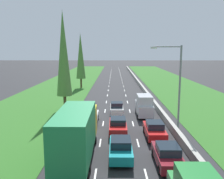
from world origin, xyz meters
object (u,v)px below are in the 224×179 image
red_sedan_right_lane (154,130)px  silver_van_right_lane (144,106)px  teal_sedan_centre_lane (121,148)px  poplar_tree_second (63,54)px  street_light_mast (177,82)px  white_hatchback_centre_lane (117,108)px  maroon_sedan_right_lane (167,155)px  red_sedan_centre_lane (118,125)px  green_box_truck_left_lane (77,134)px  white_sedan_left_lane (90,116)px  poplar_tree_third (81,56)px

red_sedan_right_lane → silver_van_right_lane: (-0.06, 7.89, 0.59)m
teal_sedan_centre_lane → poplar_tree_second: size_ratio=0.32×
street_light_mast → white_hatchback_centre_lane: bearing=132.6°
maroon_sedan_right_lane → red_sedan_right_lane: (-0.01, 5.85, 0.00)m
red_sedan_centre_lane → white_hatchback_centre_lane: 7.35m
maroon_sedan_right_lane → green_box_truck_left_lane: 6.99m
red_sedan_centre_lane → white_hatchback_centre_lane: white_hatchback_centre_lane is taller
maroon_sedan_right_lane → silver_van_right_lane: 13.75m
poplar_tree_second → white_sedan_left_lane: bearing=-55.6°
maroon_sedan_right_lane → poplar_tree_third: 39.93m
poplar_tree_third → street_light_mast: poplar_tree_third is taller
white_hatchback_centre_lane → street_light_mast: bearing=-47.4°
red_sedan_centre_lane → silver_van_right_lane: bearing=61.9°
poplar_tree_second → poplar_tree_third: size_ratio=1.13×
silver_van_right_lane → poplar_tree_third: 27.18m
teal_sedan_centre_lane → poplar_tree_third: poplar_tree_third is taller
white_sedan_left_lane → street_light_mast: street_light_mast is taller
red_sedan_right_lane → green_box_truck_left_lane: 8.62m
silver_van_right_lane → white_sedan_left_lane: silver_van_right_lane is taller
red_sedan_right_lane → poplar_tree_third: (-11.48, 31.85, 6.41)m
green_box_truck_left_lane → white_hatchback_centre_lane: size_ratio=2.41×
green_box_truck_left_lane → white_hatchback_centre_lane: green_box_truck_left_lane is taller
teal_sedan_centre_lane → silver_van_right_lane: 12.92m
red_sedan_centre_lane → maroon_sedan_right_lane: bearing=-63.5°
red_sedan_centre_lane → poplar_tree_third: poplar_tree_third is taller
teal_sedan_centre_lane → white_sedan_left_lane: 9.93m
white_sedan_left_lane → street_light_mast: size_ratio=0.50×
silver_van_right_lane → poplar_tree_second: (-10.90, 3.01, 6.63)m
red_sedan_centre_lane → green_box_truck_left_lane: bearing=-116.7°
green_box_truck_left_lane → poplar_tree_third: size_ratio=0.76×
white_hatchback_centre_lane → street_light_mast: size_ratio=0.43×
street_light_mast → red_sedan_right_lane: bearing=-140.6°
white_hatchback_centre_lane → poplar_tree_third: (-7.88, 23.18, 6.38)m
red_sedan_right_lane → poplar_tree_third: 34.46m
teal_sedan_centre_lane → street_light_mast: bearing=48.2°
maroon_sedan_right_lane → teal_sedan_centre_lane: (-3.44, 1.28, 0.00)m
poplar_tree_second → white_hatchback_centre_lane: bearing=-16.8°
teal_sedan_centre_lane → silver_van_right_lane: (3.37, 12.46, 0.59)m
red_sedan_centre_lane → teal_sedan_centre_lane: bearing=-88.7°
teal_sedan_centre_lane → poplar_tree_third: bearing=102.5°
white_hatchback_centre_lane → maroon_sedan_right_lane: bearing=-76.0°
teal_sedan_centre_lane → green_box_truck_left_lane: 3.68m
maroon_sedan_right_lane → red_sedan_right_lane: size_ratio=1.00×
silver_van_right_lane → green_box_truck_left_lane: green_box_truck_left_lane is taller
street_light_mast → red_sedan_centre_lane: bearing=-173.2°
silver_van_right_lane → green_box_truck_left_lane: bearing=-117.4°
silver_van_right_lane → street_light_mast: bearing=-66.4°
maroon_sedan_right_lane → street_light_mast: size_ratio=0.50×
red_sedan_right_lane → white_sedan_left_lane: bearing=144.8°
teal_sedan_centre_lane → poplar_tree_second: poplar_tree_second is taller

